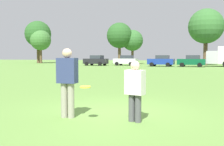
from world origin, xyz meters
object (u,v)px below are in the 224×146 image
(parked_car_near_left, at_px, (96,60))
(parked_car_mid_right, at_px, (192,61))
(frisbee, at_px, (85,87))
(player_defender, at_px, (135,88))
(parked_car_center, at_px, (161,61))
(traffic_cone, at_px, (137,91))
(parked_car_mid_left, at_px, (126,60))
(player_thrower, at_px, (67,79))

(parked_car_near_left, xyz_separation_m, parked_car_mid_right, (16.23, 0.18, 0.00))
(frisbee, height_order, parked_car_near_left, parked_car_near_left)
(frisbee, xyz_separation_m, parked_car_near_left, (-15.31, 35.60, 0.05))
(player_defender, relative_size, parked_car_near_left, 0.35)
(player_defender, distance_m, parked_car_center, 35.73)
(traffic_cone, height_order, parked_car_mid_right, parked_car_mid_right)
(parked_car_center, xyz_separation_m, parked_car_mid_right, (4.73, -0.03, 0.00))
(parked_car_center, bearing_deg, traffic_cone, -82.76)
(parked_car_near_left, bearing_deg, traffic_cone, -63.63)
(traffic_cone, height_order, parked_car_near_left, parked_car_near_left)
(frisbee, height_order, parked_car_mid_right, parked_car_mid_right)
(frisbee, bearing_deg, parked_car_mid_left, 105.42)
(frisbee, relative_size, parked_car_center, 0.06)
(parked_car_near_left, xyz_separation_m, parked_car_center, (11.50, 0.21, 0.00))
(traffic_cone, relative_size, parked_car_mid_left, 0.11)
(frisbee, height_order, traffic_cone, frisbee)
(parked_car_near_left, relative_size, parked_car_mid_left, 1.00)
(player_thrower, bearing_deg, frisbee, -19.84)
(parked_car_near_left, bearing_deg, parked_car_mid_left, 23.82)
(player_thrower, relative_size, player_defender, 1.21)
(frisbee, xyz_separation_m, parked_car_center, (-3.82, 35.81, 0.05))
(player_defender, height_order, parked_car_center, parked_car_center)
(frisbee, distance_m, parked_car_mid_left, 39.17)
(player_thrower, height_order, parked_car_center, player_thrower)
(player_defender, relative_size, frisbee, 5.57)
(player_defender, bearing_deg, parked_car_mid_left, 107.20)
(traffic_cone, bearing_deg, parked_car_mid_left, 107.59)
(traffic_cone, height_order, parked_car_mid_left, parked_car_mid_left)
(frisbee, bearing_deg, player_thrower, 160.16)
(traffic_cone, bearing_deg, player_thrower, -101.16)
(parked_car_near_left, height_order, parked_car_mid_right, same)
(traffic_cone, height_order, parked_car_center, parked_car_center)
(traffic_cone, relative_size, parked_car_center, 0.11)
(player_thrower, xyz_separation_m, parked_car_mid_left, (-9.79, 37.54, -0.11))
(frisbee, distance_m, parked_car_mid_right, 35.79)
(parked_car_mid_left, relative_size, parked_car_mid_right, 1.00)
(parked_car_near_left, height_order, parked_car_mid_left, same)
(player_thrower, height_order, parked_car_mid_left, player_thrower)
(frisbee, relative_size, traffic_cone, 0.56)
(parked_car_near_left, bearing_deg, parked_car_mid_right, 0.63)
(player_defender, height_order, parked_car_mid_right, parked_car_mid_right)
(traffic_cone, xyz_separation_m, parked_car_mid_right, (0.73, 31.44, 0.69))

